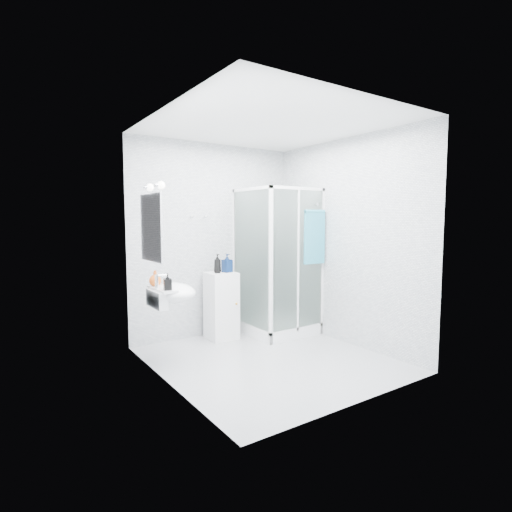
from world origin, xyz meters
TOP-DOWN VIEW (x-y plane):
  - room at (0.00, 0.00)m, footprint 2.40×2.60m
  - shower_enclosure at (0.67, 0.77)m, footprint 0.90×0.95m
  - wall_basin at (-0.99, 0.45)m, footprint 0.46×0.56m
  - mirror at (-1.19, 0.45)m, footprint 0.02×0.60m
  - vanity_lights at (-1.14, 0.45)m, footprint 0.10×0.40m
  - wall_hooks at (-0.25, 1.26)m, footprint 0.23×0.06m
  - storage_cabinet at (-0.05, 1.02)m, footprint 0.38×0.40m
  - hand_towel at (0.99, 0.36)m, footprint 0.33×0.05m
  - shampoo_bottle_a at (-0.12, 1.00)m, footprint 0.10×0.10m
  - shampoo_bottle_b at (0.03, 1.00)m, footprint 0.13×0.13m
  - soap_dispenser_orange at (-1.10, 0.61)m, footprint 0.16×0.16m
  - soap_dispenser_black at (-1.08, 0.29)m, footprint 0.09×0.09m

SIDE VIEW (x-z plane):
  - storage_cabinet at x=-0.05m, z-range 0.00..0.89m
  - shower_enclosure at x=0.67m, z-range -0.55..1.45m
  - wall_basin at x=-0.99m, z-range 0.62..0.97m
  - soap_dispenser_orange at x=-1.10m, z-range 0.86..1.03m
  - soap_dispenser_black at x=-1.08m, z-range 0.86..1.03m
  - shampoo_bottle_b at x=0.03m, z-range 0.89..1.13m
  - shampoo_bottle_a at x=-0.12m, z-range 0.89..1.14m
  - room at x=0.00m, z-range 0.00..2.60m
  - hand_towel at x=0.99m, z-range 1.01..1.73m
  - mirror at x=-1.19m, z-range 1.15..1.85m
  - wall_hooks at x=-0.25m, z-range 1.60..1.64m
  - vanity_lights at x=-1.14m, z-range 1.88..1.96m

